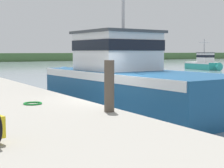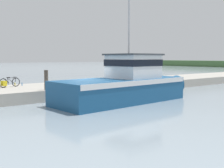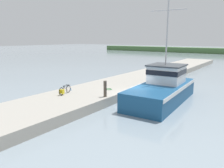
{
  "view_description": "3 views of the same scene",
  "coord_description": "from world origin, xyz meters",
  "px_view_note": "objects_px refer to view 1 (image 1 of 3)",
  "views": [
    {
      "loc": [
        -6.43,
        -10.46,
        2.5
      ],
      "look_at": [
        -0.78,
        -1.11,
        1.47
      ],
      "focal_mm": 55.0,
      "sensor_mm": 36.0,
      "label": 1
    },
    {
      "loc": [
        17.08,
        -11.18,
        3.15
      ],
      "look_at": [
        0.42,
        2.14,
        1.15
      ],
      "focal_mm": 45.0,
      "sensor_mm": 36.0,
      "label": 2
    },
    {
      "loc": [
        9.87,
        -17.2,
        5.92
      ],
      "look_at": [
        -1.94,
        -0.81,
        1.68
      ],
      "focal_mm": 35.0,
      "sensor_mm": 36.0,
      "label": 3
    }
  ],
  "objects_px": {
    "mooring_post": "(109,86)",
    "boat_green_anchored": "(133,63)",
    "boat_blue_far": "(204,63)",
    "fishing_boat_main": "(126,79)"
  },
  "relations": [
    {
      "from": "mooring_post",
      "to": "boat_green_anchored",
      "type": "bearing_deg",
      "value": 54.48
    },
    {
      "from": "boat_green_anchored",
      "to": "mooring_post",
      "type": "relative_size",
      "value": 3.97
    },
    {
      "from": "boat_blue_far",
      "to": "mooring_post",
      "type": "bearing_deg",
      "value": 48.68
    },
    {
      "from": "boat_blue_far",
      "to": "mooring_post",
      "type": "xyz_separation_m",
      "value": [
        -30.82,
        -26.17,
        0.65
      ]
    },
    {
      "from": "boat_green_anchored",
      "to": "boat_blue_far",
      "type": "xyz_separation_m",
      "value": [
        6.7,
        -7.63,
        0.06
      ]
    },
    {
      "from": "fishing_boat_main",
      "to": "mooring_post",
      "type": "xyz_separation_m",
      "value": [
        -3.57,
        -4.52,
        0.25
      ]
    },
    {
      "from": "fishing_boat_main",
      "to": "boat_green_anchored",
      "type": "relative_size",
      "value": 2.07
    },
    {
      "from": "fishing_boat_main",
      "to": "boat_blue_far",
      "type": "height_order",
      "value": "fishing_boat_main"
    },
    {
      "from": "boat_green_anchored",
      "to": "boat_blue_far",
      "type": "relative_size",
      "value": 0.86
    },
    {
      "from": "boat_blue_far",
      "to": "mooring_post",
      "type": "height_order",
      "value": "boat_blue_far"
    }
  ]
}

